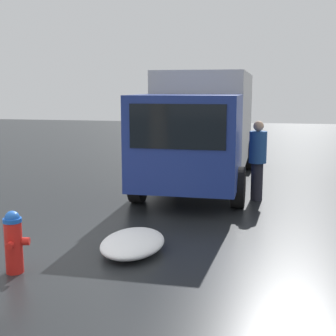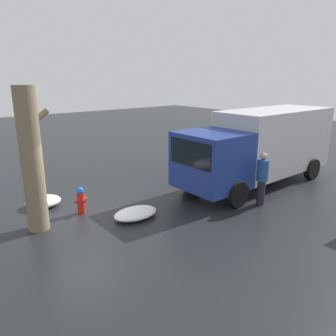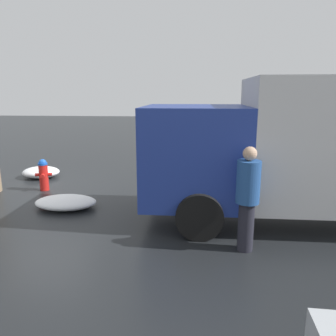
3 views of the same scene
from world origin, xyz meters
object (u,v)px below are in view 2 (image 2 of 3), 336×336
fire_hydrant (81,200)px  pedestrian (262,177)px  tree_trunk (32,161)px  delivery_truck (261,145)px

fire_hydrant → pedestrian: pedestrian is taller
pedestrian → tree_trunk: bearing=-106.4°
delivery_truck → pedestrian: 2.55m
tree_trunk → pedestrian: 7.32m
tree_trunk → pedestrian: tree_trunk is taller
fire_hydrant → pedestrian: 6.10m
fire_hydrant → tree_trunk: size_ratio=0.22×
fire_hydrant → pedestrian: (5.14, -3.24, 0.54)m
tree_trunk → fire_hydrant: bearing=10.0°
fire_hydrant → tree_trunk: tree_trunk is taller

